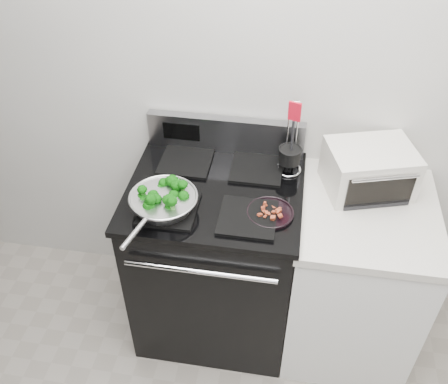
% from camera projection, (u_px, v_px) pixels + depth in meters
% --- Properties ---
extents(back_wall, '(4.00, 0.02, 2.70)m').
position_uv_depth(back_wall, '(294.00, 77.00, 2.20)').
color(back_wall, silver).
rests_on(back_wall, ground).
extents(gas_range, '(0.79, 0.69, 1.13)m').
position_uv_depth(gas_range, '(216.00, 257.00, 2.54)').
color(gas_range, black).
rests_on(gas_range, floor).
extents(counter, '(0.62, 0.68, 0.92)m').
position_uv_depth(counter, '(352.00, 278.00, 2.47)').
color(counter, white).
rests_on(counter, floor).
extents(skillet, '(0.29, 0.46, 0.06)m').
position_uv_depth(skillet, '(163.00, 201.00, 2.10)').
color(skillet, silver).
rests_on(skillet, gas_range).
extents(broccoli_pile, '(0.23, 0.23, 0.08)m').
position_uv_depth(broccoli_pile, '(163.00, 198.00, 2.09)').
color(broccoli_pile, black).
rests_on(broccoli_pile, skillet).
extents(bacon_plate, '(0.20, 0.20, 0.04)m').
position_uv_depth(bacon_plate, '(270.00, 211.00, 2.10)').
color(bacon_plate, black).
rests_on(bacon_plate, gas_range).
extents(utensil_holder, '(0.12, 0.12, 0.37)m').
position_uv_depth(utensil_holder, '(289.00, 159.00, 2.30)').
color(utensil_holder, silver).
rests_on(utensil_holder, gas_range).
extents(toaster_oven, '(0.43, 0.37, 0.21)m').
position_uv_depth(toaster_oven, '(369.00, 169.00, 2.22)').
color(toaster_oven, silver).
rests_on(toaster_oven, counter).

